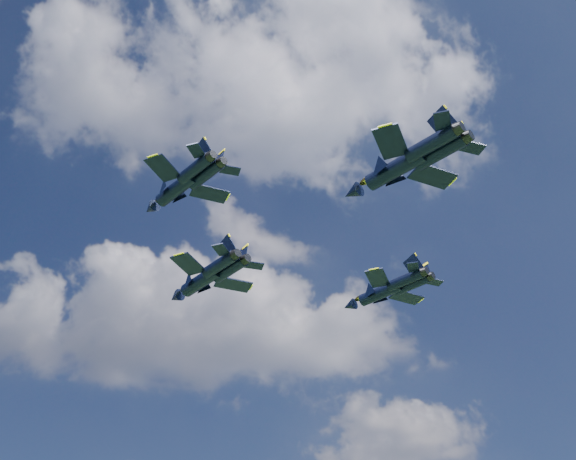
# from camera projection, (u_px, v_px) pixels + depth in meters

# --- Properties ---
(jet_lead) EXTENTS (14.33, 14.79, 3.96)m
(jet_lead) POSITION_uv_depth(u_px,v_px,m) (199.00, 282.00, 97.25)
(jet_lead) COLOR black
(jet_left) EXTENTS (12.27, 12.45, 3.36)m
(jet_left) POSITION_uv_depth(u_px,v_px,m) (175.00, 190.00, 80.33)
(jet_left) COLOR black
(jet_right) EXTENTS (13.89, 12.79, 3.64)m
(jet_right) POSITION_uv_depth(u_px,v_px,m) (378.00, 293.00, 99.86)
(jet_right) COLOR black
(jet_slot) EXTENTS (15.22, 14.52, 4.05)m
(jet_slot) POSITION_uv_depth(u_px,v_px,m) (392.00, 170.00, 78.55)
(jet_slot) COLOR black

